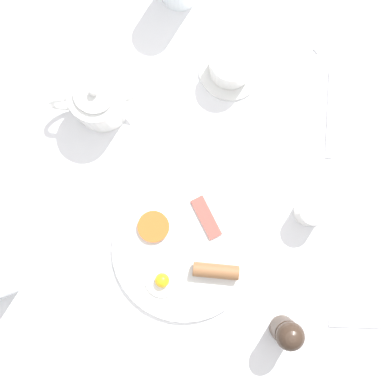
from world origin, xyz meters
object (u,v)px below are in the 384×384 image
(breakfast_plate, at_px, (185,250))
(spoon_for_tea, at_px, (340,29))
(teapot_near, at_px, (98,100))
(teacup_with_saucer_left, at_px, (231,65))
(creamer_jug, at_px, (312,211))
(fork_by_plate, at_px, (330,115))
(salt_grinder, at_px, (287,333))

(breakfast_plate, height_order, spoon_for_tea, breakfast_plate)
(teapot_near, distance_m, teacup_with_saucer_left, 0.27)
(creamer_jug, height_order, fork_by_plate, creamer_jug)
(creamer_jug, bearing_deg, breakfast_plate, -174.32)
(creamer_jug, distance_m, spoon_for_tea, 0.39)
(creamer_jug, distance_m, fork_by_plate, 0.21)
(fork_by_plate, bearing_deg, spoon_for_tea, 71.08)
(salt_grinder, height_order, spoon_for_tea, salt_grinder)
(breakfast_plate, height_order, creamer_jug, creamer_jug)
(teapot_near, height_order, spoon_for_tea, teapot_near)
(teapot_near, bearing_deg, salt_grinder, -56.61)
(salt_grinder, bearing_deg, teacup_with_saucer_left, 89.30)
(breakfast_plate, height_order, teacup_with_saucer_left, teacup_with_saucer_left)
(breakfast_plate, relative_size, creamer_jug, 3.49)
(teapot_near, relative_size, creamer_jug, 2.36)
(breakfast_plate, relative_size, salt_grinder, 2.49)
(spoon_for_tea, bearing_deg, salt_grinder, -113.38)
(teapot_near, height_order, fork_by_plate, teapot_near)
(spoon_for_tea, bearing_deg, fork_by_plate, -108.92)
(breakfast_plate, bearing_deg, teapot_near, 108.62)
(salt_grinder, relative_size, fork_by_plate, 0.66)
(teapot_near, relative_size, teacup_with_saucer_left, 1.44)
(teacup_with_saucer_left, height_order, salt_grinder, salt_grinder)
(teapot_near, bearing_deg, teacup_with_saucer_left, 10.65)
(teacup_with_saucer_left, distance_m, fork_by_plate, 0.23)
(teacup_with_saucer_left, relative_size, fork_by_plate, 0.77)
(teapot_near, xyz_separation_m, fork_by_plate, (0.45, -0.11, -0.05))
(breakfast_plate, height_order, fork_by_plate, breakfast_plate)
(spoon_for_tea, bearing_deg, creamer_jug, -112.25)
(creamer_jug, relative_size, fork_by_plate, 0.47)
(fork_by_plate, distance_m, spoon_for_tea, 0.18)
(breakfast_plate, distance_m, creamer_jug, 0.26)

